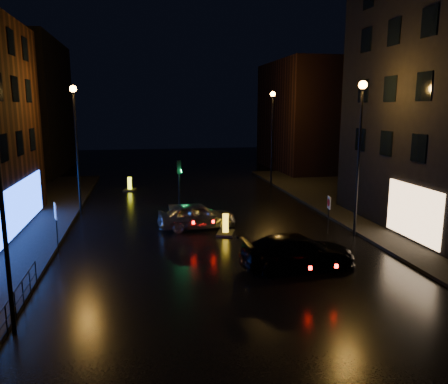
# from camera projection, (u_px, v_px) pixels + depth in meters

# --- Properties ---
(ground) EXTENTS (120.00, 120.00, 0.00)m
(ground) POSITION_uv_depth(u_px,v_px,m) (242.00, 289.00, 17.07)
(ground) COLOR black
(ground) RESTS_ON ground
(pavement_right) EXTENTS (12.00, 44.00, 0.15)m
(pavement_right) POSITION_uv_depth(u_px,v_px,m) (431.00, 220.00, 27.33)
(pavement_right) COLOR black
(pavement_right) RESTS_ON ground
(building_far_left) EXTENTS (8.00, 16.00, 14.00)m
(building_far_left) POSITION_uv_depth(u_px,v_px,m) (23.00, 107.00, 46.58)
(building_far_left) COLOR black
(building_far_left) RESTS_ON ground
(building_far_right) EXTENTS (8.00, 14.00, 12.00)m
(building_far_right) POSITION_uv_depth(u_px,v_px,m) (307.00, 116.00, 49.53)
(building_far_right) COLOR black
(building_far_right) RESTS_ON ground
(street_lamp_lfar) EXTENTS (0.44, 0.44, 8.37)m
(street_lamp_lfar) POSITION_uv_depth(u_px,v_px,m) (76.00, 130.00, 28.09)
(street_lamp_lfar) COLOR black
(street_lamp_lfar) RESTS_ON ground
(street_lamp_rnear) EXTENTS (0.44, 0.44, 8.37)m
(street_lamp_rnear) POSITION_uv_depth(u_px,v_px,m) (360.00, 135.00, 23.22)
(street_lamp_rnear) COLOR black
(street_lamp_rnear) RESTS_ON ground
(street_lamp_rfar) EXTENTS (0.44, 0.44, 8.37)m
(street_lamp_rfar) POSITION_uv_depth(u_px,v_px,m) (272.00, 124.00, 38.65)
(street_lamp_rfar) COLOR black
(street_lamp_rfar) RESTS_ON ground
(traffic_signal) EXTENTS (1.40, 2.40, 3.45)m
(traffic_signal) POSITION_uv_depth(u_px,v_px,m) (180.00, 203.00, 30.26)
(traffic_signal) COLOR black
(traffic_signal) RESTS_ON ground
(guard_railing) EXTENTS (0.05, 6.04, 1.00)m
(guard_railing) POSITION_uv_depth(u_px,v_px,m) (15.00, 299.00, 14.51)
(guard_railing) COLOR black
(guard_railing) RESTS_ON ground
(silver_hatchback) EXTENTS (4.67, 2.18, 1.55)m
(silver_hatchback) POSITION_uv_depth(u_px,v_px,m) (197.00, 216.00, 25.52)
(silver_hatchback) COLOR #A1A4A9
(silver_hatchback) RESTS_ON ground
(dark_sedan) EXTENTS (5.28, 2.40, 1.50)m
(dark_sedan) POSITION_uv_depth(u_px,v_px,m) (298.00, 252.00, 19.21)
(dark_sedan) COLOR black
(dark_sedan) RESTS_ON ground
(bollard_near) EXTENTS (1.28, 1.55, 1.17)m
(bollard_near) POSITION_uv_depth(u_px,v_px,m) (226.00, 230.00, 24.47)
(bollard_near) COLOR black
(bollard_near) RESTS_ON ground
(bollard_far) EXTENTS (1.18, 1.49, 1.15)m
(bollard_far) POSITION_uv_depth(u_px,v_px,m) (130.00, 188.00, 37.36)
(bollard_far) COLOR black
(bollard_far) RESTS_ON ground
(road_sign_left) EXTENTS (0.23, 0.58, 2.44)m
(road_sign_left) POSITION_uv_depth(u_px,v_px,m) (56.00, 215.00, 21.27)
(road_sign_left) COLOR black
(road_sign_left) RESTS_ON ground
(road_sign_right) EXTENTS (0.13, 0.52, 2.14)m
(road_sign_right) POSITION_uv_depth(u_px,v_px,m) (329.00, 206.00, 24.32)
(road_sign_right) COLOR black
(road_sign_right) RESTS_ON ground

